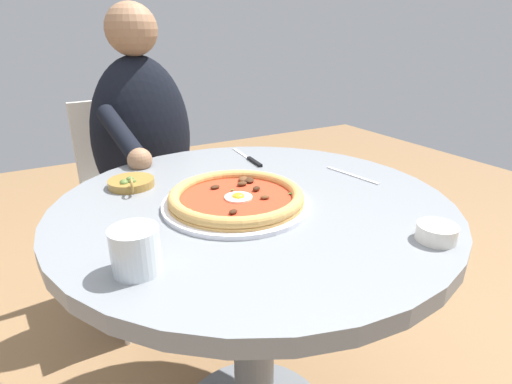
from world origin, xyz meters
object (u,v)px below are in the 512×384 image
water_glass (136,253)px  ramekin_capers (437,232)px  fork_utensil (352,175)px  dining_table (254,259)px  diner_person (149,193)px  pizza_on_plate (236,198)px  olive_pan (131,183)px  cafe_chair_diner (136,184)px  steak_knife (250,159)px

water_glass → ramekin_capers: 0.54m
fork_utensil → ramekin_capers: bearing=-107.5°
dining_table → diner_person: diner_person is taller
pizza_on_plate → water_glass: water_glass is taller
olive_pan → water_glass: bearing=-102.3°
pizza_on_plate → ramekin_capers: pizza_on_plate is taller
fork_utensil → cafe_chair_diner: cafe_chair_diner is taller
dining_table → olive_pan: (-0.22, 0.22, 0.17)m
water_glass → olive_pan: size_ratio=0.58×
steak_knife → olive_pan: bearing=-173.1°
ramekin_capers → cafe_chair_diner: cafe_chair_diner is taller
ramekin_capers → diner_person: (-0.27, 1.02, -0.23)m
pizza_on_plate → fork_utensil: bearing=3.3°
cafe_chair_diner → steak_knife: bearing=-68.5°
pizza_on_plate → fork_utensil: 0.36m
olive_pan → fork_utensil: (0.53, -0.21, -0.01)m
pizza_on_plate → diner_person: 0.73m
dining_table → pizza_on_plate: (-0.05, -0.01, 0.17)m
steak_knife → olive_pan: size_ratio=1.52×
steak_knife → cafe_chair_diner: cafe_chair_diner is taller
water_glass → steak_knife: size_ratio=0.38×
diner_person → pizza_on_plate: bearing=-88.3°
fork_utensil → diner_person: bearing=119.3°
water_glass → olive_pan: bearing=77.7°
water_glass → olive_pan: water_glass is taller
ramekin_capers → olive_pan: 0.70m
diner_person → olive_pan: bearing=-108.4°
cafe_chair_diner → pizza_on_plate: bearing=-87.7°
dining_table → olive_pan: 0.36m
pizza_on_plate → steak_knife: (0.19, 0.27, -0.01)m
dining_table → cafe_chair_diner: cafe_chair_diner is taller
dining_table → cafe_chair_diner: (-0.08, 0.83, -0.06)m
steak_knife → cafe_chair_diner: (-0.22, 0.56, -0.22)m
water_glass → steak_knife: (0.45, 0.43, -0.03)m
pizza_on_plate → diner_person: diner_person is taller
pizza_on_plate → fork_utensil: pizza_on_plate is taller
ramekin_capers → cafe_chair_diner: size_ratio=0.09×
dining_table → fork_utensil: 0.35m
diner_person → water_glass: bearing=-105.7°
diner_person → dining_table: bearing=-84.1°
water_glass → olive_pan: 0.39m
dining_table → water_glass: size_ratio=11.44×
pizza_on_plate → diner_person: bearing=91.7°
fork_utensil → dining_table: bearing=-178.0°
fork_utensil → steak_knife: bearing=123.7°
dining_table → pizza_on_plate: 0.18m
dining_table → steak_knife: (0.14, 0.26, 0.16)m
fork_utensil → pizza_on_plate: bearing=-176.7°
water_glass → cafe_chair_diner: (0.22, 0.99, -0.25)m
olive_pan → ramekin_capers: bearing=-52.8°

